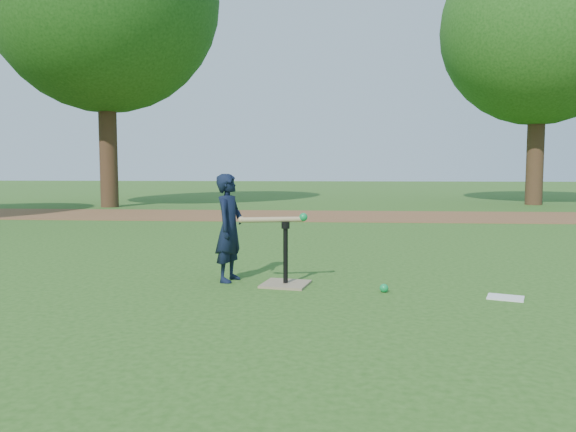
{
  "coord_description": "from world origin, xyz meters",
  "views": [
    {
      "loc": [
        0.39,
        -5.62,
        1.15
      ],
      "look_at": [
        -0.06,
        0.04,
        0.65
      ],
      "focal_mm": 35.0,
      "sensor_mm": 36.0,
      "label": 1
    }
  ],
  "objects": [
    {
      "name": "dirt_strip",
      "position": [
        0.0,
        7.5,
        0.01
      ],
      "size": [
        24.0,
        3.0,
        0.01
      ],
      "primitive_type": "cube",
      "color": "brown",
      "rests_on": "ground"
    },
    {
      "name": "child",
      "position": [
        -0.64,
        -0.11,
        0.54
      ],
      "size": [
        0.34,
        0.44,
        1.08
      ],
      "primitive_type": "imported",
      "rotation": [
        0.0,
        0.0,
        1.33
      ],
      "color": "black",
      "rests_on": "ground"
    },
    {
      "name": "batting_tee",
      "position": [
        -0.06,
        -0.26,
        0.11
      ],
      "size": [
        0.5,
        0.5,
        0.61
      ],
      "color": "#8F7A5B",
      "rests_on": "ground"
    },
    {
      "name": "wiffle_ball_ground",
      "position": [
        0.86,
        -0.51,
        0.04
      ],
      "size": [
        0.08,
        0.08,
        0.08
      ],
      "primitive_type": "sphere",
      "color": "#0D9044",
      "rests_on": "ground"
    },
    {
      "name": "tree_right",
      "position": [
        6.5,
        12.0,
        5.29
      ],
      "size": [
        5.8,
        5.8,
        8.21
      ],
      "color": "#382316",
      "rests_on": "ground"
    },
    {
      "name": "ground",
      "position": [
        0.0,
        0.0,
        0.0
      ],
      "size": [
        80.0,
        80.0,
        0.0
      ],
      "primitive_type": "plane",
      "color": "#285116",
      "rests_on": "ground"
    },
    {
      "name": "swing_action",
      "position": [
        -0.15,
        -0.27,
        0.65
      ],
      "size": [
        0.66,
        0.19,
        0.09
      ],
      "color": "tan",
      "rests_on": "ground"
    },
    {
      "name": "clipboard",
      "position": [
        1.9,
        -0.66,
        0.01
      ],
      "size": [
        0.36,
        0.32,
        0.01
      ],
      "primitive_type": "cube",
      "rotation": [
        0.0,
        0.0,
        -0.35
      ],
      "color": "white",
      "rests_on": "ground"
    }
  ]
}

